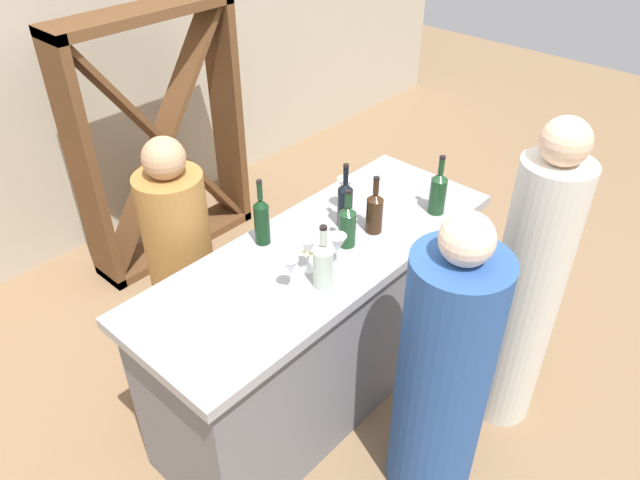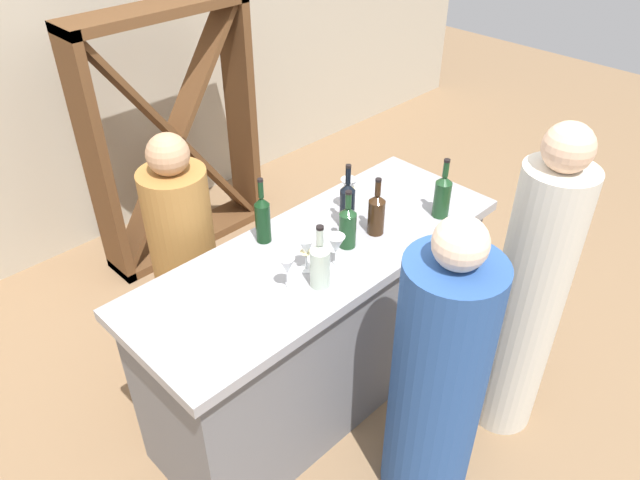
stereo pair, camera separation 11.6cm
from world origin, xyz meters
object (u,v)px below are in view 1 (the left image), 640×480
object	(u,v)px
wine_bottle_far_right_olive_green	(438,192)
wine_glass_near_left	(338,245)
wine_bottle_second_left_dark_green	(262,220)
person_center_guest	(526,293)
wine_glass_far_left	(345,188)
person_left_guest	(443,377)
wine_rack	(161,140)
wine_bottle_second_right_near_black	(345,203)
person_right_guest	(184,276)
wine_bottle_rightmost_amber_brown	(375,211)
wine_glass_near_right	(308,251)
wine_bottle_center_olive_green	(347,225)
wine_glass_near_center	(291,268)
wine_bottle_leftmost_clear_pale	(323,263)

from	to	relation	value
wine_bottle_far_right_olive_green	wine_glass_near_left	xyz separation A→B (m)	(-0.65, 0.07, 0.00)
wine_bottle_second_left_dark_green	person_center_guest	bearing A→B (deg)	-54.58
wine_glass_far_left	person_left_guest	world-z (taller)	person_left_guest
wine_rack	wine_bottle_far_right_olive_green	bearing A→B (deg)	-80.86
wine_glass_near_left	person_center_guest	size ratio (longest dim) A/B	0.10
wine_bottle_second_right_near_black	person_right_guest	size ratio (longest dim) A/B	0.23
wine_bottle_rightmost_amber_brown	wine_glass_near_left	world-z (taller)	wine_bottle_rightmost_amber_brown
wine_bottle_second_left_dark_green	person_center_guest	distance (m)	1.24
person_left_guest	person_center_guest	size ratio (longest dim) A/B	0.90
wine_rack	person_right_guest	world-z (taller)	wine_rack
wine_bottle_second_right_near_black	wine_glass_near_right	world-z (taller)	wine_bottle_second_right_near_black
wine_bottle_second_left_dark_green	wine_bottle_second_right_near_black	xyz separation A→B (m)	(0.35, -0.19, 0.00)
wine_glass_far_left	person_right_guest	xyz separation A→B (m)	(-0.66, 0.48, -0.41)
person_center_guest	person_right_guest	bearing A→B (deg)	49.27
wine_bottle_second_left_dark_green	wine_glass_far_left	distance (m)	0.47
person_center_guest	wine_bottle_center_olive_green	bearing A→B (deg)	49.63
wine_bottle_rightmost_amber_brown	person_left_guest	xyz separation A→B (m)	(-0.30, -0.62, -0.39)
wine_bottle_second_left_dark_green	wine_bottle_rightmost_amber_brown	xyz separation A→B (m)	(0.41, -0.32, -0.01)
wine_bottle_far_right_olive_green	person_left_guest	xyz separation A→B (m)	(-0.63, -0.49, -0.40)
wine_bottle_center_olive_green	wine_bottle_rightmost_amber_brown	distance (m)	0.17
person_left_guest	wine_bottle_center_olive_green	bearing A→B (deg)	-26.05
wine_bottle_center_olive_green	wine_bottle_second_right_near_black	distance (m)	0.16
wine_glass_near_center	person_center_guest	bearing A→B (deg)	-37.09
wine_glass_near_right	person_left_guest	distance (m)	0.76
wine_bottle_leftmost_clear_pale	person_right_guest	world-z (taller)	person_right_guest
wine_bottle_second_left_dark_green	person_right_guest	world-z (taller)	person_right_guest
wine_rack	wine_bottle_far_right_olive_green	world-z (taller)	wine_rack
wine_bottle_center_olive_green	wine_bottle_far_right_olive_green	distance (m)	0.52
wine_bottle_leftmost_clear_pale	wine_glass_near_center	xyz separation A→B (m)	(-0.12, 0.07, 0.01)
wine_bottle_far_right_olive_green	person_right_guest	size ratio (longest dim) A/B	0.22
wine_bottle_leftmost_clear_pale	person_left_guest	distance (m)	0.67
wine_bottle_second_right_near_black	wine_bottle_rightmost_amber_brown	size ratio (longest dim) A/B	1.14
wine_glass_near_right	person_right_guest	world-z (taller)	person_right_guest
person_right_guest	wine_bottle_rightmost_amber_brown	bearing A→B (deg)	41.79
wine_bottle_far_right_olive_green	wine_glass_near_left	distance (m)	0.65
person_right_guest	wine_glass_near_right	bearing A→B (deg)	16.47
person_left_guest	wine_rack	bearing A→B (deg)	-22.24
wine_glass_near_left	wine_glass_near_right	world-z (taller)	wine_glass_near_left
wine_glass_near_left	person_center_guest	xyz separation A→B (m)	(0.61, -0.61, -0.30)
wine_glass_near_left	wine_rack	bearing A→B (deg)	78.89
wine_bottle_rightmost_amber_brown	wine_glass_far_left	world-z (taller)	wine_bottle_rightmost_amber_brown
wine_glass_near_left	wine_bottle_far_right_olive_green	bearing A→B (deg)	-6.31
wine_bottle_far_right_olive_green	wine_glass_near_center	distance (m)	0.90
wine_glass_near_left	wine_bottle_second_right_near_black	bearing A→B (deg)	34.68
wine_bottle_leftmost_clear_pale	wine_glass_far_left	world-z (taller)	wine_bottle_leftmost_clear_pale
person_left_guest	person_right_guest	bearing A→B (deg)	-1.11
wine_bottle_leftmost_clear_pale	wine_bottle_far_right_olive_green	bearing A→B (deg)	-2.64
wine_bottle_rightmost_amber_brown	person_center_guest	xyz separation A→B (m)	(0.29, -0.66, -0.29)
wine_glass_far_left	wine_bottle_leftmost_clear_pale	bearing A→B (deg)	-148.09
wine_bottle_center_olive_green	wine_rack	bearing A→B (deg)	83.34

